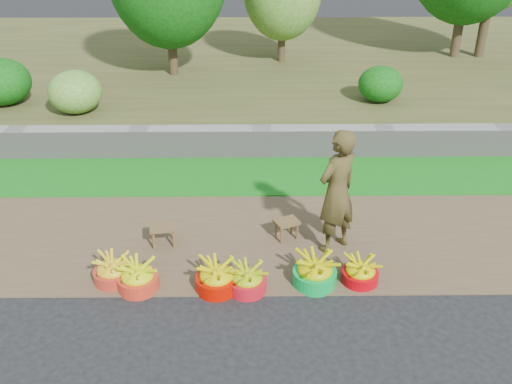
{
  "coord_description": "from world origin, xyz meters",
  "views": [
    {
      "loc": [
        -0.2,
        -5.51,
        4.45
      ],
      "look_at": [
        -0.13,
        1.3,
        0.75
      ],
      "focal_mm": 40.0,
      "sensor_mm": 36.0,
      "label": 1
    }
  ],
  "objects_px": {
    "basin_d": "(247,280)",
    "basin_e": "(315,272)",
    "basin_b": "(138,277)",
    "stool_left": "(163,230)",
    "basin_c": "(217,278)",
    "basin_f": "(360,272)",
    "vendor_woman": "(337,192)",
    "basin_a": "(113,271)",
    "stool_right": "(287,224)"
  },
  "relations": [
    {
      "from": "stool_right",
      "to": "vendor_woman",
      "type": "distance_m",
      "value": 0.93
    },
    {
      "from": "basin_d",
      "to": "stool_left",
      "type": "distance_m",
      "value": 1.53
    },
    {
      "from": "basin_d",
      "to": "vendor_woman",
      "type": "height_order",
      "value": "vendor_woman"
    },
    {
      "from": "stool_left",
      "to": "stool_right",
      "type": "xyz_separation_m",
      "value": [
        1.71,
        0.15,
        -0.02
      ]
    },
    {
      "from": "basin_d",
      "to": "stool_left",
      "type": "relative_size",
      "value": 1.23
    },
    {
      "from": "basin_c",
      "to": "stool_left",
      "type": "xyz_separation_m",
      "value": [
        -0.78,
        0.97,
        0.09
      ]
    },
    {
      "from": "basin_b",
      "to": "stool_left",
      "type": "height_order",
      "value": "basin_b"
    },
    {
      "from": "basin_f",
      "to": "basin_e",
      "type": "bearing_deg",
      "value": -177.49
    },
    {
      "from": "basin_a",
      "to": "stool_right",
      "type": "bearing_deg",
      "value": 22.98
    },
    {
      "from": "stool_right",
      "to": "vendor_woman",
      "type": "height_order",
      "value": "vendor_woman"
    },
    {
      "from": "stool_left",
      "to": "vendor_woman",
      "type": "bearing_deg",
      "value": -2.06
    },
    {
      "from": "basin_b",
      "to": "stool_left",
      "type": "xyz_separation_m",
      "value": [
        0.19,
        0.94,
        0.1
      ]
    },
    {
      "from": "basin_d",
      "to": "vendor_woman",
      "type": "relative_size",
      "value": 0.27
    },
    {
      "from": "basin_d",
      "to": "basin_f",
      "type": "distance_m",
      "value": 1.43
    },
    {
      "from": "stool_left",
      "to": "vendor_woman",
      "type": "height_order",
      "value": "vendor_woman"
    },
    {
      "from": "basin_a",
      "to": "stool_left",
      "type": "height_order",
      "value": "basin_a"
    },
    {
      "from": "basin_b",
      "to": "basin_d",
      "type": "xyz_separation_m",
      "value": [
        1.35,
        -0.05,
        -0.01
      ]
    },
    {
      "from": "basin_b",
      "to": "stool_left",
      "type": "relative_size",
      "value": 1.31
    },
    {
      "from": "basin_c",
      "to": "stool_left",
      "type": "height_order",
      "value": "basin_c"
    },
    {
      "from": "basin_c",
      "to": "basin_e",
      "type": "relative_size",
      "value": 0.95
    },
    {
      "from": "stool_left",
      "to": "basin_e",
      "type": "bearing_deg",
      "value": -23.6
    },
    {
      "from": "basin_d",
      "to": "basin_e",
      "type": "distance_m",
      "value": 0.85
    },
    {
      "from": "basin_c",
      "to": "basin_d",
      "type": "height_order",
      "value": "basin_c"
    },
    {
      "from": "basin_d",
      "to": "vendor_woman",
      "type": "distance_m",
      "value": 1.66
    },
    {
      "from": "basin_c",
      "to": "basin_d",
      "type": "xyz_separation_m",
      "value": [
        0.38,
        -0.02,
        -0.02
      ]
    },
    {
      "from": "basin_c",
      "to": "basin_d",
      "type": "distance_m",
      "value": 0.38
    },
    {
      "from": "basin_b",
      "to": "basin_d",
      "type": "bearing_deg",
      "value": -2.07
    },
    {
      "from": "basin_f",
      "to": "stool_left",
      "type": "height_order",
      "value": "basin_f"
    },
    {
      "from": "basin_b",
      "to": "basin_c",
      "type": "xyz_separation_m",
      "value": [
        0.97,
        -0.02,
        0.01
      ]
    },
    {
      "from": "basin_b",
      "to": "basin_e",
      "type": "bearing_deg",
      "value": 1.82
    },
    {
      "from": "basin_b",
      "to": "basin_f",
      "type": "bearing_deg",
      "value": 1.96
    },
    {
      "from": "basin_b",
      "to": "basin_a",
      "type": "bearing_deg",
      "value": 156.85
    },
    {
      "from": "basin_a",
      "to": "stool_right",
      "type": "xyz_separation_m",
      "value": [
        2.24,
        0.95,
        0.08
      ]
    },
    {
      "from": "basin_b",
      "to": "vendor_woman",
      "type": "relative_size",
      "value": 0.29
    },
    {
      "from": "basin_e",
      "to": "basin_f",
      "type": "bearing_deg",
      "value": 2.51
    },
    {
      "from": "basin_b",
      "to": "vendor_woman",
      "type": "height_order",
      "value": "vendor_woman"
    },
    {
      "from": "basin_a",
      "to": "basin_f",
      "type": "height_order",
      "value": "basin_a"
    },
    {
      "from": "basin_e",
      "to": "stool_left",
      "type": "bearing_deg",
      "value": 156.4
    },
    {
      "from": "vendor_woman",
      "to": "basin_d",
      "type": "bearing_deg",
      "value": -1.05
    },
    {
      "from": "stool_right",
      "to": "basin_e",
      "type": "bearing_deg",
      "value": -73.95
    },
    {
      "from": "basin_f",
      "to": "stool_right",
      "type": "xyz_separation_m",
      "value": [
        -0.87,
        1.0,
        0.09
      ]
    },
    {
      "from": "basin_c",
      "to": "basin_d",
      "type": "bearing_deg",
      "value": -3.68
    },
    {
      "from": "basin_c",
      "to": "basin_f",
      "type": "height_order",
      "value": "basin_c"
    },
    {
      "from": "basin_c",
      "to": "stool_left",
      "type": "relative_size",
      "value": 1.36
    },
    {
      "from": "basin_c",
      "to": "stool_left",
      "type": "distance_m",
      "value": 1.25
    },
    {
      "from": "vendor_woman",
      "to": "basin_a",
      "type": "bearing_deg",
      "value": -24.7
    },
    {
      "from": "basin_c",
      "to": "vendor_woman",
      "type": "relative_size",
      "value": 0.3
    },
    {
      "from": "basin_d",
      "to": "basin_f",
      "type": "xyz_separation_m",
      "value": [
        1.42,
        0.14,
        -0.01
      ]
    },
    {
      "from": "basin_f",
      "to": "stool_right",
      "type": "bearing_deg",
      "value": 131.06
    },
    {
      "from": "basin_e",
      "to": "stool_left",
      "type": "distance_m",
      "value": 2.19
    }
  ]
}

